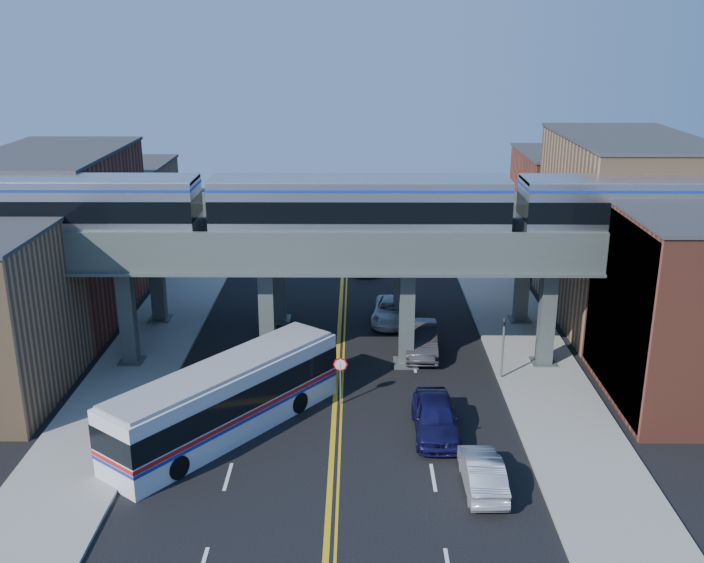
{
  "coord_description": "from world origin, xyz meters",
  "views": [
    {
      "loc": [
        1.13,
        -33.93,
        18.82
      ],
      "look_at": [
        0.87,
        7.35,
        5.32
      ],
      "focal_mm": 40.0,
      "sensor_mm": 36.0,
      "label": 1
    }
  ],
  "objects_px": {
    "transit_bus": "(227,400)",
    "car_lane_b": "(421,339)",
    "car_parked_curb": "(482,472)",
    "traffic_signal": "(503,342)",
    "transit_train": "(359,207)",
    "stop_sign": "(340,373)",
    "car_lane_a": "(435,417)",
    "car_lane_d": "(365,261)",
    "car_lane_c": "(392,311)"
  },
  "relations": [
    {
      "from": "transit_train",
      "to": "stop_sign",
      "type": "distance_m",
      "value": 9.17
    },
    {
      "from": "stop_sign",
      "to": "car_lane_a",
      "type": "xyz_separation_m",
      "value": [
        4.64,
        -3.12,
        -0.86
      ]
    },
    {
      "from": "car_lane_a",
      "to": "transit_train",
      "type": "bearing_deg",
      "value": 114.28
    },
    {
      "from": "stop_sign",
      "to": "car_lane_d",
      "type": "bearing_deg",
      "value": 86.38
    },
    {
      "from": "stop_sign",
      "to": "car_parked_curb",
      "type": "relative_size",
      "value": 0.58
    },
    {
      "from": "car_lane_c",
      "to": "car_parked_curb",
      "type": "xyz_separation_m",
      "value": [
        3.03,
        -19.86,
        0.02
      ]
    },
    {
      "from": "traffic_signal",
      "to": "car_parked_curb",
      "type": "bearing_deg",
      "value": -104.06
    },
    {
      "from": "stop_sign",
      "to": "car_lane_b",
      "type": "bearing_deg",
      "value": 55.12
    },
    {
      "from": "traffic_signal",
      "to": "car_lane_a",
      "type": "relative_size",
      "value": 0.78
    },
    {
      "from": "car_lane_b",
      "to": "car_lane_c",
      "type": "xyz_separation_m",
      "value": [
        -1.53,
        5.34,
        -0.15
      ]
    },
    {
      "from": "car_lane_b",
      "to": "car_parked_curb",
      "type": "bearing_deg",
      "value": -81.77
    },
    {
      "from": "car_lane_a",
      "to": "car_parked_curb",
      "type": "distance_m",
      "value": 4.92
    },
    {
      "from": "transit_bus",
      "to": "car_parked_curb",
      "type": "relative_size",
      "value": 2.66
    },
    {
      "from": "car_lane_b",
      "to": "car_lane_d",
      "type": "height_order",
      "value": "car_lane_b"
    },
    {
      "from": "transit_train",
      "to": "car_lane_c",
      "type": "bearing_deg",
      "value": 72.78
    },
    {
      "from": "car_lane_a",
      "to": "car_lane_d",
      "type": "relative_size",
      "value": 1.01
    },
    {
      "from": "transit_bus",
      "to": "car_lane_b",
      "type": "xyz_separation_m",
      "value": [
        10.11,
        9.74,
        -0.85
      ]
    },
    {
      "from": "car_lane_d",
      "to": "car_lane_b",
      "type": "bearing_deg",
      "value": -84.01
    },
    {
      "from": "car_parked_curb",
      "to": "car_lane_b",
      "type": "bearing_deg",
      "value": -84.66
    },
    {
      "from": "car_lane_b",
      "to": "traffic_signal",
      "type": "bearing_deg",
      "value": -39.37
    },
    {
      "from": "transit_train",
      "to": "car_lane_a",
      "type": "relative_size",
      "value": 9.52
    },
    {
      "from": "stop_sign",
      "to": "car_lane_d",
      "type": "distance_m",
      "value": 23.76
    },
    {
      "from": "car_lane_c",
      "to": "car_lane_d",
      "type": "distance_m",
      "value": 11.73
    },
    {
      "from": "transit_train",
      "to": "transit_bus",
      "type": "relative_size",
      "value": 4.15
    },
    {
      "from": "car_parked_curb",
      "to": "traffic_signal",
      "type": "bearing_deg",
      "value": -104.62
    },
    {
      "from": "transit_train",
      "to": "car_lane_c",
      "type": "distance_m",
      "value": 11.4
    },
    {
      "from": "stop_sign",
      "to": "car_parked_curb",
      "type": "xyz_separation_m",
      "value": [
        6.2,
        -7.78,
        -1.01
      ]
    },
    {
      "from": "traffic_signal",
      "to": "car_lane_b",
      "type": "bearing_deg",
      "value": 138.29
    },
    {
      "from": "transit_train",
      "to": "stop_sign",
      "type": "xyz_separation_m",
      "value": [
        -0.97,
        -5.0,
        -7.63
      ]
    },
    {
      "from": "stop_sign",
      "to": "transit_bus",
      "type": "bearing_deg",
      "value": -151.0
    },
    {
      "from": "transit_bus",
      "to": "car_lane_b",
      "type": "distance_m",
      "value": 14.07
    },
    {
      "from": "traffic_signal",
      "to": "car_lane_b",
      "type": "height_order",
      "value": "traffic_signal"
    },
    {
      "from": "car_lane_c",
      "to": "transit_bus",
      "type": "bearing_deg",
      "value": -113.29
    },
    {
      "from": "transit_bus",
      "to": "car_lane_b",
      "type": "bearing_deg",
      "value": -8.06
    },
    {
      "from": "transit_train",
      "to": "stop_sign",
      "type": "bearing_deg",
      "value": -100.98
    },
    {
      "from": "stop_sign",
      "to": "transit_bus",
      "type": "xyz_separation_m",
      "value": [
        -5.41,
        -3.0,
        -0.02
      ]
    },
    {
      "from": "car_lane_a",
      "to": "car_parked_curb",
      "type": "xyz_separation_m",
      "value": [
        1.56,
        -4.66,
        -0.15
      ]
    },
    {
      "from": "car_lane_a",
      "to": "car_lane_c",
      "type": "xyz_separation_m",
      "value": [
        -1.47,
        15.2,
        -0.17
      ]
    },
    {
      "from": "transit_train",
      "to": "car_parked_curb",
      "type": "relative_size",
      "value": 11.05
    },
    {
      "from": "traffic_signal",
      "to": "car_lane_a",
      "type": "distance_m",
      "value": 7.59
    },
    {
      "from": "transit_bus",
      "to": "car_lane_a",
      "type": "relative_size",
      "value": 2.3
    },
    {
      "from": "car_lane_d",
      "to": "car_parked_curb",
      "type": "relative_size",
      "value": 1.14
    },
    {
      "from": "traffic_signal",
      "to": "car_parked_curb",
      "type": "xyz_separation_m",
      "value": [
        -2.7,
        -10.78,
        -1.55
      ]
    },
    {
      "from": "transit_bus",
      "to": "car_lane_b",
      "type": "relative_size",
      "value": 2.25
    },
    {
      "from": "car_lane_b",
      "to": "stop_sign",
      "type": "bearing_deg",
      "value": -122.54
    },
    {
      "from": "car_lane_a",
      "to": "stop_sign",
      "type": "bearing_deg",
      "value": 146.06
    },
    {
      "from": "car_lane_c",
      "to": "car_parked_curb",
      "type": "distance_m",
      "value": 20.09
    },
    {
      "from": "transit_bus",
      "to": "car_lane_d",
      "type": "relative_size",
      "value": 2.33
    },
    {
      "from": "transit_bus",
      "to": "car_lane_a",
      "type": "xyz_separation_m",
      "value": [
        10.05,
        -0.11,
        -0.84
      ]
    },
    {
      "from": "car_lane_a",
      "to": "car_lane_b",
      "type": "height_order",
      "value": "car_lane_a"
    }
  ]
}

